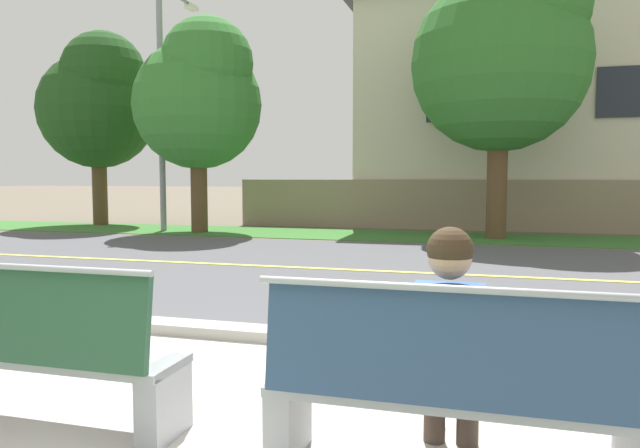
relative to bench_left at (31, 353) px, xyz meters
The scene contains 15 objects.
ground_plane 7.90m from the bench_left, 81.21° to the left, with size 140.00×140.00×0.00m, color #665B4C.
sidewalk_pavement 1.30m from the bench_left, ahead, with size 44.00×3.60×0.01m, color #B7B2A8.
curb_edge 2.49m from the bench_left, 60.67° to the left, with size 44.00×0.30×0.11m, color #ADA89E.
street_asphalt 6.43m from the bench_left, 79.16° to the left, with size 52.00×8.00×0.01m, color #515156.
road_centre_line 6.42m from the bench_left, 79.16° to the left, with size 48.00×0.14×0.01m, color #E0CC4C.
far_verge_grass 11.97m from the bench_left, 84.22° to the left, with size 48.00×2.80×0.02m, color #38702D.
bench_left is the anchor object (origin of this frame).
bench_right 2.41m from the bench_left, ahead, with size 1.81×0.48×1.01m.
seated_person_blue 2.41m from the bench_left, ahead, with size 0.52×0.68×1.25m.
streetlamp 13.55m from the bench_left, 116.80° to the left, with size 0.24×2.10×6.72m.
shade_tree_far_left 15.80m from the bench_left, 124.48° to the left, with size 3.49×3.49×5.76m.
shade_tree_left 12.73m from the bench_left, 112.43° to the left, with size 3.37×3.37×5.56m.
shade_tree_centre 12.83m from the bench_left, 76.15° to the left, with size 4.14×4.14×6.83m.
garden_wall 14.21m from the bench_left, 82.41° to the left, with size 13.00×0.36×1.40m, color gray.
house_across_street 17.95m from the bench_left, 78.20° to the left, with size 10.44×6.91×7.24m.
Camera 1 is at (1.36, -2.61, 1.49)m, focal length 33.22 mm.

